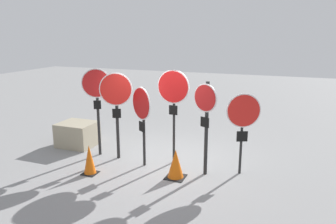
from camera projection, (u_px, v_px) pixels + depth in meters
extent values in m
plane|color=gray|center=(162.00, 162.00, 8.89)|extent=(40.00, 40.00, 0.00)
cylinder|color=black|center=(98.00, 114.00, 9.19)|extent=(0.08, 0.08, 2.41)
cylinder|color=white|center=(96.00, 83.00, 8.92)|extent=(0.75, 0.36, 0.81)
cylinder|color=red|center=(96.00, 83.00, 8.90)|extent=(0.69, 0.33, 0.75)
cube|color=black|center=(97.00, 105.00, 9.06)|extent=(0.19, 0.11, 0.24)
cylinder|color=black|center=(117.00, 121.00, 8.96)|extent=(0.09, 0.09, 2.16)
cylinder|color=white|center=(116.00, 89.00, 8.68)|extent=(0.83, 0.35, 0.89)
cylinder|color=red|center=(116.00, 89.00, 8.66)|extent=(0.78, 0.32, 0.83)
cube|color=black|center=(117.00, 113.00, 8.84)|extent=(0.23, 0.11, 0.25)
cylinder|color=black|center=(144.00, 127.00, 8.46)|extent=(0.07, 0.07, 2.09)
cylinder|color=white|center=(141.00, 103.00, 8.27)|extent=(0.71, 0.49, 0.84)
cylinder|color=#AD0F0F|center=(141.00, 104.00, 8.26)|extent=(0.66, 0.46, 0.78)
cube|color=black|center=(142.00, 127.00, 8.42)|extent=(0.23, 0.16, 0.26)
cylinder|color=black|center=(174.00, 121.00, 8.62)|extent=(0.07, 0.07, 2.33)
cylinder|color=white|center=(173.00, 87.00, 8.35)|extent=(0.87, 0.06, 0.87)
cylinder|color=red|center=(173.00, 87.00, 8.33)|extent=(0.81, 0.06, 0.81)
cube|color=black|center=(173.00, 110.00, 8.50)|extent=(0.23, 0.03, 0.25)
cylinder|color=black|center=(206.00, 129.00, 7.89)|extent=(0.09, 0.09, 2.33)
cylinder|color=white|center=(205.00, 98.00, 7.66)|extent=(0.63, 0.31, 0.68)
cylinder|color=red|center=(205.00, 98.00, 7.65)|extent=(0.57, 0.28, 0.62)
cube|color=black|center=(205.00, 122.00, 7.80)|extent=(0.23, 0.13, 0.24)
cylinder|color=black|center=(241.00, 136.00, 7.97)|extent=(0.06, 0.06, 1.96)
cylinder|color=white|center=(244.00, 111.00, 7.77)|extent=(0.77, 0.35, 0.83)
cylinder|color=red|center=(244.00, 111.00, 7.75)|extent=(0.72, 0.33, 0.77)
cube|color=black|center=(242.00, 136.00, 7.92)|extent=(0.26, 0.13, 0.26)
cube|color=black|center=(90.00, 173.00, 8.18)|extent=(0.36, 0.36, 0.02)
cone|color=#E05B0C|center=(89.00, 159.00, 8.10)|extent=(0.30, 0.30, 0.73)
cube|color=black|center=(176.00, 177.00, 7.96)|extent=(0.47, 0.47, 0.02)
cone|color=#E05B0C|center=(176.00, 163.00, 7.88)|extent=(0.39, 0.39, 0.70)
cube|color=#9E937A|center=(77.00, 134.00, 10.14)|extent=(1.08, 0.94, 0.73)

